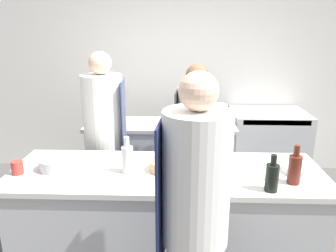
{
  "coord_description": "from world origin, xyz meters",
  "views": [
    {
      "loc": [
        0.09,
        -2.3,
        1.97
      ],
      "look_at": [
        0.0,
        0.35,
        1.15
      ],
      "focal_mm": 35.0,
      "sensor_mm": 36.0,
      "label": 1
    }
  ],
  "objects_px": {
    "chef_at_stove": "(105,142)",
    "chef_at_pass_far": "(195,148)",
    "bottle_olive_oil": "(295,168)",
    "cup": "(17,168)",
    "bowl_mixing_large": "(54,164)",
    "bowl_ceramic_blue": "(298,169)",
    "bottle_vinegar": "(272,177)",
    "oven_range": "(266,146)",
    "stockpot": "(217,115)",
    "bowl_prep_small": "(165,166)",
    "bottle_wine": "(127,158)",
    "bottle_cooking_oil": "(221,157)",
    "chef_at_prep_near": "(194,228)"
  },
  "relations": [
    {
      "from": "bottle_vinegar",
      "to": "bottle_cooking_oil",
      "type": "bearing_deg",
      "value": 135.15
    },
    {
      "from": "bottle_olive_oil",
      "to": "cup",
      "type": "xyz_separation_m",
      "value": [
        -2.01,
        0.08,
        -0.06
      ]
    },
    {
      "from": "oven_range",
      "to": "chef_at_pass_far",
      "type": "height_order",
      "value": "chef_at_pass_far"
    },
    {
      "from": "bowl_prep_small",
      "to": "stockpot",
      "type": "bearing_deg",
      "value": 66.52
    },
    {
      "from": "oven_range",
      "to": "bowl_ceramic_blue",
      "type": "bearing_deg",
      "value": -97.68
    },
    {
      "from": "cup",
      "to": "bowl_ceramic_blue",
      "type": "bearing_deg",
      "value": 2.66
    },
    {
      "from": "bottle_vinegar",
      "to": "bottle_cooking_oil",
      "type": "relative_size",
      "value": 0.92
    },
    {
      "from": "chef_at_stove",
      "to": "stockpot",
      "type": "xyz_separation_m",
      "value": [
        1.14,
        0.47,
        0.15
      ]
    },
    {
      "from": "cup",
      "to": "chef_at_prep_near",
      "type": "bearing_deg",
      "value": -25.62
    },
    {
      "from": "bottle_cooking_oil",
      "to": "stockpot",
      "type": "relative_size",
      "value": 1.15
    },
    {
      "from": "chef_at_stove",
      "to": "chef_at_pass_far",
      "type": "height_order",
      "value": "chef_at_stove"
    },
    {
      "from": "bowl_mixing_large",
      "to": "bowl_ceramic_blue",
      "type": "height_order",
      "value": "bowl_mixing_large"
    },
    {
      "from": "bottle_wine",
      "to": "stockpot",
      "type": "bearing_deg",
      "value": 56.97
    },
    {
      "from": "chef_at_stove",
      "to": "bottle_olive_oil",
      "type": "height_order",
      "value": "chef_at_stove"
    },
    {
      "from": "chef_at_prep_near",
      "to": "stockpot",
      "type": "xyz_separation_m",
      "value": [
        0.32,
        1.91,
        0.14
      ]
    },
    {
      "from": "bottle_vinegar",
      "to": "stockpot",
      "type": "relative_size",
      "value": 1.06
    },
    {
      "from": "bottle_wine",
      "to": "bowl_mixing_large",
      "type": "xyz_separation_m",
      "value": [
        -0.57,
        0.03,
        -0.07
      ]
    },
    {
      "from": "bottle_vinegar",
      "to": "bowl_prep_small",
      "type": "height_order",
      "value": "bottle_vinegar"
    },
    {
      "from": "bottle_olive_oil",
      "to": "cup",
      "type": "bearing_deg",
      "value": 177.7
    },
    {
      "from": "chef_at_prep_near",
      "to": "bowl_prep_small",
      "type": "relative_size",
      "value": 7.45
    },
    {
      "from": "bottle_olive_oil",
      "to": "cup",
      "type": "relative_size",
      "value": 2.8
    },
    {
      "from": "chef_at_stove",
      "to": "bowl_prep_small",
      "type": "bearing_deg",
      "value": 35.66
    },
    {
      "from": "chef_at_stove",
      "to": "bowl_ceramic_blue",
      "type": "bearing_deg",
      "value": 60.97
    },
    {
      "from": "bottle_wine",
      "to": "cup",
      "type": "xyz_separation_m",
      "value": [
        -0.82,
        -0.06,
        -0.06
      ]
    },
    {
      "from": "oven_range",
      "to": "bowl_mixing_large",
      "type": "bearing_deg",
      "value": -140.48
    },
    {
      "from": "bottle_vinegar",
      "to": "cup",
      "type": "distance_m",
      "value": 1.84
    },
    {
      "from": "bowl_prep_small",
      "to": "stockpot",
      "type": "relative_size",
      "value": 0.97
    },
    {
      "from": "chef_at_pass_far",
      "to": "bowl_ceramic_blue",
      "type": "bearing_deg",
      "value": -128.13
    },
    {
      "from": "chef_at_pass_far",
      "to": "bottle_vinegar",
      "type": "distance_m",
      "value": 1.11
    },
    {
      "from": "bowl_prep_small",
      "to": "bowl_mixing_large",
      "type": "bearing_deg",
      "value": -179.56
    },
    {
      "from": "bowl_prep_small",
      "to": "stockpot",
      "type": "height_order",
      "value": "stockpot"
    },
    {
      "from": "bottle_olive_oil",
      "to": "bowl_mixing_large",
      "type": "height_order",
      "value": "bottle_olive_oil"
    },
    {
      "from": "bottle_wine",
      "to": "bottle_cooking_oil",
      "type": "height_order",
      "value": "bottle_wine"
    },
    {
      "from": "chef_at_stove",
      "to": "bottle_cooking_oil",
      "type": "distance_m",
      "value": 1.27
    },
    {
      "from": "bottle_olive_oil",
      "to": "bottle_wine",
      "type": "distance_m",
      "value": 1.2
    },
    {
      "from": "bowl_mixing_large",
      "to": "bottle_wine",
      "type": "bearing_deg",
      "value": -3.28
    },
    {
      "from": "chef_at_prep_near",
      "to": "bottle_olive_oil",
      "type": "height_order",
      "value": "chef_at_prep_near"
    },
    {
      "from": "chef_at_pass_far",
      "to": "bowl_prep_small",
      "type": "height_order",
      "value": "chef_at_pass_far"
    },
    {
      "from": "oven_range",
      "to": "stockpot",
      "type": "distance_m",
      "value": 1.06
    },
    {
      "from": "bottle_vinegar",
      "to": "cup",
      "type": "relative_size",
      "value": 2.55
    },
    {
      "from": "bottle_wine",
      "to": "bowl_prep_small",
      "type": "height_order",
      "value": "bottle_wine"
    },
    {
      "from": "chef_at_prep_near",
      "to": "cup",
      "type": "relative_size",
      "value": 17.29
    },
    {
      "from": "bottle_olive_oil",
      "to": "bottle_cooking_oil",
      "type": "bearing_deg",
      "value": 159.24
    },
    {
      "from": "bottle_olive_oil",
      "to": "bowl_ceramic_blue",
      "type": "xyz_separation_m",
      "value": [
        0.1,
        0.18,
        -0.09
      ]
    },
    {
      "from": "chef_at_prep_near",
      "to": "chef_at_stove",
      "type": "relative_size",
      "value": 1.01
    },
    {
      "from": "chef_at_stove",
      "to": "chef_at_pass_far",
      "type": "bearing_deg",
      "value": 83.27
    },
    {
      "from": "bottle_olive_oil",
      "to": "bottle_wine",
      "type": "height_order",
      "value": "same"
    },
    {
      "from": "oven_range",
      "to": "chef_at_pass_far",
      "type": "xyz_separation_m",
      "value": [
        -0.98,
        -1.03,
        0.35
      ]
    },
    {
      "from": "bottle_wine",
      "to": "bowl_prep_small",
      "type": "xyz_separation_m",
      "value": [
        0.28,
        0.04,
        -0.07
      ]
    },
    {
      "from": "chef_at_prep_near",
      "to": "chef_at_pass_far",
      "type": "relative_size",
      "value": 1.07
    }
  ]
}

